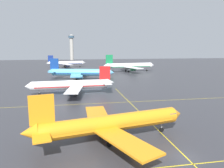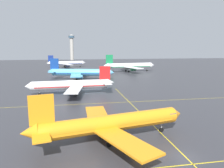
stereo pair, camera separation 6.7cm
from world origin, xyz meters
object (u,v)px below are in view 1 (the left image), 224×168
at_px(airliner_far_left_stand, 129,66).
at_px(airliner_second_row, 72,85).
at_px(airliner_front_gate, 111,124).
at_px(control_tower, 72,45).
at_px(airliner_far_right_stand, 66,63).
at_px(airliner_third_row, 80,72).

bearing_deg(airliner_far_left_stand, airliner_second_row, -120.21).
xyz_separation_m(airliner_front_gate, control_tower, (-9.24, 283.63, 17.92)).
xyz_separation_m(airliner_front_gate, airliner_far_right_stand, (-13.57, 160.24, 0.29)).
distance_m(airliner_second_row, airliner_far_left_stand, 83.21).
height_order(airliner_front_gate, airliner_second_row, airliner_second_row).
bearing_deg(airliner_front_gate, airliner_far_left_stand, 73.60).
bearing_deg(airliner_far_left_stand, control_tower, 104.53).
distance_m(airliner_second_row, airliner_far_right_stand, 116.19).
relative_size(airliner_third_row, airliner_far_right_stand, 1.07).
bearing_deg(airliner_third_row, airliner_front_gate, -87.63).
height_order(airliner_second_row, airliner_far_right_stand, airliner_far_right_stand).
height_order(airliner_far_right_stand, control_tower, control_tower).
distance_m(airliner_third_row, control_tower, 202.06).
bearing_deg(control_tower, airliner_far_left_stand, -75.47).
bearing_deg(airliner_far_right_stand, airliner_second_row, -87.10).
xyz_separation_m(airliner_second_row, airliner_third_row, (4.27, 38.19, 0.42)).
height_order(airliner_third_row, airliner_far_right_stand, airliner_third_row).
bearing_deg(airliner_far_right_stand, airliner_far_left_stand, -42.75).
distance_m(airliner_far_right_stand, control_tower, 124.71).
height_order(airliner_third_row, control_tower, control_tower).
bearing_deg(control_tower, airliner_far_right_stand, -92.01).
bearing_deg(airliner_second_row, airliner_far_right_stand, 92.90).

